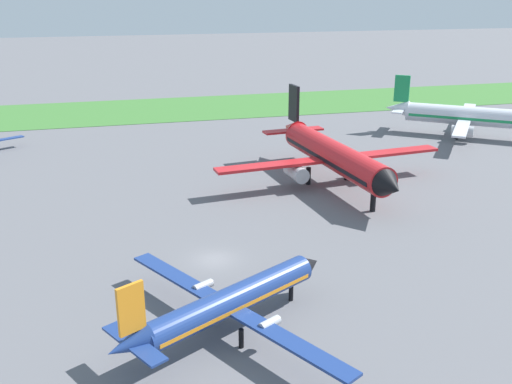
% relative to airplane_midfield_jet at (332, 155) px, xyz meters
% --- Properties ---
extents(ground_plane, '(600.00, 600.00, 0.00)m').
position_rel_airplane_midfield_jet_xyz_m(ground_plane, '(-20.50, -19.69, -4.32)').
color(ground_plane, slate).
extents(grass_taxiway_strip, '(360.00, 28.00, 0.08)m').
position_rel_airplane_midfield_jet_xyz_m(grass_taxiway_strip, '(-20.50, 59.44, -4.28)').
color(grass_taxiway_strip, '#3D7533').
rests_on(grass_taxiway_strip, ground_plane).
extents(airplane_midfield_jet, '(33.93, 33.35, 11.99)m').
position_rel_airplane_midfield_jet_xyz_m(airplane_midfield_jet, '(0.00, 0.00, 0.00)').
color(airplane_midfield_jet, red).
rests_on(airplane_midfield_jet, ground_plane).
extents(airplane_parked_jet_far, '(25.73, 25.38, 10.69)m').
position_rel_airplane_midfield_jet_xyz_m(airplane_parked_jet_far, '(34.33, 20.02, -0.47)').
color(airplane_parked_jet_far, silver).
rests_on(airplane_parked_jet_far, ground_plane).
extents(airplane_foreground_turboprop, '(19.90, 22.84, 7.57)m').
position_rel_airplane_midfield_jet_xyz_m(airplane_foreground_turboprop, '(-21.80, -33.04, -1.55)').
color(airplane_foreground_turboprop, navy).
rests_on(airplane_foreground_turboprop, ground_plane).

